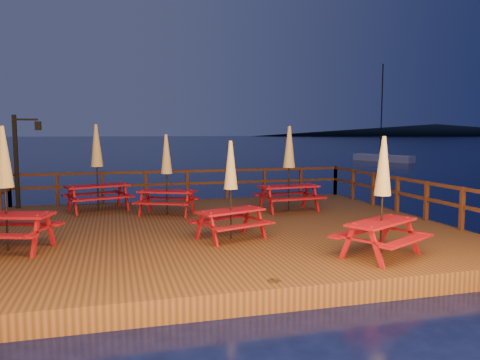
{
  "coord_description": "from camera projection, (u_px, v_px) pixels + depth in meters",
  "views": [
    {
      "loc": [
        -2.52,
        -11.76,
        2.89
      ],
      "look_at": [
        0.82,
        0.6,
        1.54
      ],
      "focal_mm": 35.0,
      "sensor_mm": 36.0,
      "label": 1
    }
  ],
  "objects": [
    {
      "name": "picnic_table_2",
      "position": [
        97.0,
        166.0,
        14.48
      ],
      "size": [
        2.26,
        2.03,
        2.69
      ],
      "rotation": [
        0.0,
        0.0,
        0.3
      ],
      "color": "maroon",
      "rests_on": "deck"
    },
    {
      "name": "lamp_post",
      "position": [
        21.0,
        153.0,
        14.98
      ],
      "size": [
        0.85,
        0.18,
        3.0
      ],
      "color": "black",
      "rests_on": "deck"
    },
    {
      "name": "sailboat",
      "position": [
        383.0,
        158.0,
        44.39
      ],
      "size": [
        3.29,
        6.25,
        9.34
      ],
      "rotation": [
        0.0,
        0.0,
        0.37
      ],
      "color": "silver",
      "rests_on": "ground"
    },
    {
      "name": "railing",
      "position": [
        203.0,
        189.0,
        13.83
      ],
      "size": [
        11.8,
        9.75,
        1.1
      ],
      "color": "#31190F",
      "rests_on": "deck"
    },
    {
      "name": "deck_piles",
      "position": [
        216.0,
        253.0,
        12.28
      ],
      "size": [
        11.44,
        9.44,
        1.4
      ],
      "color": "#31190F",
      "rests_on": "ground"
    },
    {
      "name": "picnic_table_1",
      "position": [
        231.0,
        188.0,
        10.67
      ],
      "size": [
        1.94,
        1.78,
        2.27
      ],
      "rotation": [
        0.0,
        0.0,
        0.36
      ],
      "color": "maroon",
      "rests_on": "deck"
    },
    {
      "name": "picnic_table_3",
      "position": [
        382.0,
        195.0,
        9.17
      ],
      "size": [
        2.12,
        2.0,
        2.39
      ],
      "rotation": [
        0.0,
        0.0,
        0.49
      ],
      "color": "maroon",
      "rests_on": "deck"
    },
    {
      "name": "picnic_table_5",
      "position": [
        5.0,
        187.0,
        9.59
      ],
      "size": [
        2.18,
        1.97,
        2.59
      ],
      "rotation": [
        0.0,
        0.0,
        -0.31
      ],
      "color": "maroon",
      "rests_on": "deck"
    },
    {
      "name": "ground",
      "position": [
        216.0,
        242.0,
        12.25
      ],
      "size": [
        500.0,
        500.0,
        0.0
      ],
      "primitive_type": "plane",
      "color": "black",
      "rests_on": "ground"
    },
    {
      "name": "picnic_table_4",
      "position": [
        289.0,
        167.0,
        14.48
      ],
      "size": [
        1.97,
        1.68,
        2.64
      ],
      "rotation": [
        0.0,
        0.0,
        0.09
      ],
      "color": "maroon",
      "rests_on": "deck"
    },
    {
      "name": "deck",
      "position": [
        216.0,
        234.0,
        12.23
      ],
      "size": [
        12.0,
        10.0,
        0.4
      ],
      "primitive_type": "cube",
      "color": "#442B16",
      "rests_on": "ground"
    },
    {
      "name": "headland_right",
      "position": [
        436.0,
        130.0,
        280.75
      ],
      "size": [
        230.4,
        86.4,
        7.0
      ],
      "primitive_type": "ellipsoid",
      "color": "black",
      "rests_on": "ground"
    },
    {
      "name": "picnic_table_0",
      "position": [
        167.0,
        173.0,
        13.84
      ],
      "size": [
        2.08,
        1.94,
        2.39
      ],
      "rotation": [
        0.0,
        0.0,
        -0.42
      ],
      "color": "maroon",
      "rests_on": "deck"
    }
  ]
}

